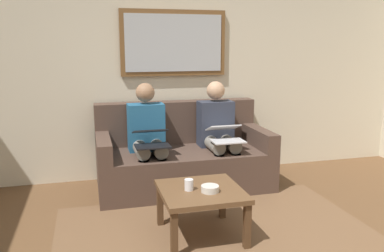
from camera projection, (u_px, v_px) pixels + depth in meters
wall_rear at (172, 65)px, 4.63m from camera, size 6.00×0.12×2.60m
area_rug at (219, 236)px, 3.23m from camera, size 2.60×1.80×0.01m
couch at (182, 158)px, 4.37m from camera, size 1.83×0.90×0.90m
framed_mirror at (174, 43)px, 4.49m from camera, size 1.21×0.05×0.73m
coffee_table at (201, 196)px, 3.17m from camera, size 0.65×0.65×0.40m
cup at (189, 185)px, 3.13m from camera, size 0.07×0.07×0.09m
bowl at (210, 189)px, 3.10m from camera, size 0.14×0.14×0.05m
person_left at (218, 131)px, 4.34m from camera, size 0.38×0.58×1.14m
laptop_silver at (225, 133)px, 4.11m from camera, size 0.33×0.37×0.16m
person_right at (148, 135)px, 4.14m from camera, size 0.38×0.58×1.14m
laptop_black at (151, 138)px, 3.92m from camera, size 0.34×0.37×0.16m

